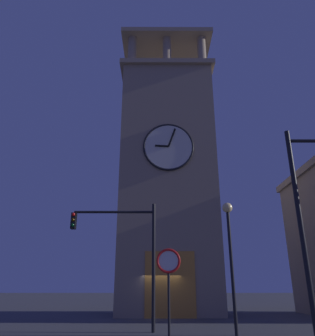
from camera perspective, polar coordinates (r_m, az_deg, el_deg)
ground_plane at (r=22.61m, az=0.61°, el=-24.54°), size 200.00×200.00×0.00m
clocktower at (r=26.24m, az=1.72°, el=-1.90°), size 7.65×6.61×24.35m
traffic_signal_near at (r=15.47m, az=-5.60°, el=-12.71°), size 3.94×0.41×5.52m
street_lamp at (r=14.70m, az=12.43°, el=-12.10°), size 0.44×0.44×5.32m
no_horn_sign at (r=10.95m, az=1.93°, el=-17.11°), size 0.78×0.14×2.98m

